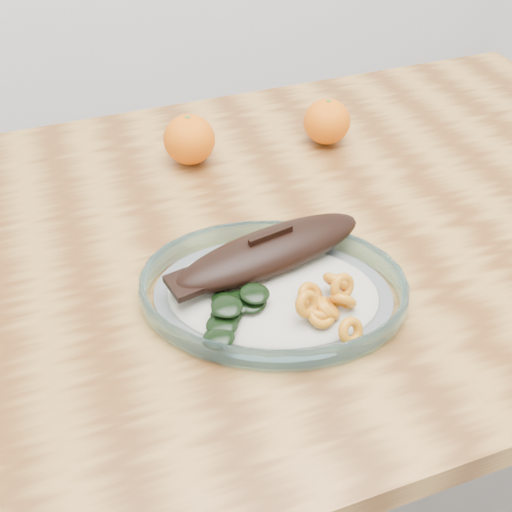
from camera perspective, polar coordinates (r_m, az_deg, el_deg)
name	(u,v)px	position (r m, az deg, el deg)	size (l,w,h in m)	color
ground	(290,496)	(1.48, 3.04, -20.49)	(3.00, 3.00, 0.00)	slate
dining_table	(305,273)	(0.97, 4.38, -1.50)	(1.20, 0.80, 0.75)	brown
plated_meal	(273,286)	(0.77, 1.51, -2.69)	(0.75, 0.75, 0.08)	white
orange_left	(189,140)	(1.01, -5.95, 10.26)	(0.08, 0.08, 0.08)	#E54B04
orange_right	(327,122)	(1.06, 6.32, 11.80)	(0.08, 0.08, 0.08)	#E54B04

